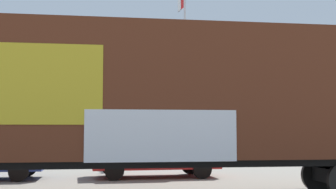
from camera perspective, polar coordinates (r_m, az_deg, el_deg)
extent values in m
cube|color=#5B2B19|center=(11.23, -4.49, 0.07)|extent=(17.45, 2.94, 3.05)
cube|color=#2D2823|center=(11.47, -4.44, 8.29)|extent=(16.57, 0.48, 0.24)
cube|color=gold|center=(9.96, -19.12, 1.31)|extent=(3.84, 0.05, 1.68)
cube|color=silver|center=(9.81, -0.74, -5.09)|extent=(3.24, 0.05, 1.10)
cube|color=black|center=(11.22, -4.54, -8.24)|extent=(17.10, 1.65, 0.20)
cylinder|color=black|center=(13.27, 17.94, -9.36)|extent=(0.92, 0.12, 0.92)
cylinder|color=silver|center=(24.87, 2.10, 2.48)|extent=(0.12, 0.12, 9.29)
cube|color=red|center=(26.35, 1.62, 11.27)|extent=(0.17, 1.27, 0.81)
cube|color=white|center=(26.64, 1.43, 11.09)|extent=(0.11, 0.64, 0.81)
cube|color=silver|center=(77.68, -7.16, -1.56)|extent=(135.06, 42.40, 11.02)
cube|color=#8C725B|center=(65.92, -12.69, 5.05)|extent=(5.62, 4.07, 2.75)
cone|color=#193D23|center=(70.99, 16.48, 4.56)|extent=(1.50, 1.50, 3.01)
cone|color=#193D23|center=(75.68, 10.54, 4.04)|extent=(1.69, 1.69, 3.37)
cone|color=#193D23|center=(64.08, -9.89, 5.87)|extent=(2.02, 2.02, 4.05)
cone|color=#193D23|center=(70.45, -11.85, 5.33)|extent=(2.47, 2.47, 4.93)
cylinder|color=black|center=(17.56, -16.89, -8.59)|extent=(0.64, 0.23, 0.64)
cylinder|color=black|center=(15.86, -17.87, -9.03)|extent=(0.64, 0.23, 0.64)
cube|color=#B21E1E|center=(16.62, -1.64, -7.93)|extent=(4.50, 2.04, 0.63)
cube|color=#2D333D|center=(16.54, -2.63, -5.86)|extent=(2.30, 1.75, 0.58)
cylinder|color=black|center=(17.79, 2.71, -8.72)|extent=(0.65, 0.25, 0.64)
cylinder|color=black|center=(16.12, 4.21, -9.15)|extent=(0.65, 0.25, 0.64)
cylinder|color=black|center=(17.32, -7.09, -8.81)|extent=(0.65, 0.25, 0.64)
cylinder|color=black|center=(15.59, -6.62, -9.30)|extent=(0.65, 0.25, 0.64)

